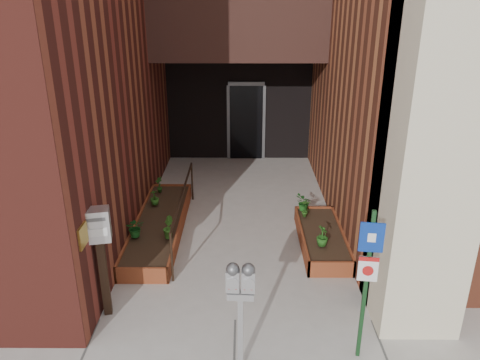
{
  "coord_description": "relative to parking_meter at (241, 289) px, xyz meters",
  "views": [
    {
      "loc": [
        0.11,
        -5.59,
        4.46
      ],
      "look_at": [
        0.06,
        1.8,
        1.49
      ],
      "focal_mm": 35.0,
      "sensor_mm": 36.0,
      "label": 1
    }
  ],
  "objects": [
    {
      "name": "ground",
      "position": [
        -0.08,
        0.94,
        -1.2
      ],
      "size": [
        80.0,
        80.0,
        0.0
      ],
      "primitive_type": "plane",
      "color": "#9E9991",
      "rests_on": "ground"
    },
    {
      "name": "planter_left",
      "position": [
        -1.63,
        3.64,
        -1.07
      ],
      "size": [
        0.9,
        3.6,
        0.3
      ],
      "color": "maroon",
      "rests_on": "ground"
    },
    {
      "name": "planter_right",
      "position": [
        1.52,
        3.14,
        -1.07
      ],
      "size": [
        0.8,
        2.2,
        0.3
      ],
      "color": "maroon",
      "rests_on": "ground"
    },
    {
      "name": "handrail",
      "position": [
        -1.13,
        3.59,
        -0.45
      ],
      "size": [
        0.04,
        3.34,
        0.9
      ],
      "color": "black",
      "rests_on": "ground"
    },
    {
      "name": "parking_meter",
      "position": [
        0.0,
        0.0,
        0.0
      ],
      "size": [
        0.35,
        0.17,
        1.55
      ],
      "color": "#A2A2A4",
      "rests_on": "ground"
    },
    {
      "name": "sign_post",
      "position": [
        1.55,
        0.23,
        0.1
      ],
      "size": [
        0.29,
        0.08,
        2.12
      ],
      "color": "#15391A",
      "rests_on": "ground"
    },
    {
      "name": "payment_dropbox",
      "position": [
        -1.98,
        1.1,
        0.04
      ],
      "size": [
        0.39,
        0.32,
        1.72
      ],
      "color": "black",
      "rests_on": "ground"
    },
    {
      "name": "shrub_left_a",
      "position": [
        -1.93,
        2.92,
        -0.72
      ],
      "size": [
        0.4,
        0.4,
        0.36
      ],
      "primitive_type": "imported",
      "rotation": [
        0.0,
        0.0,
        0.26
      ],
      "color": "#17531A",
      "rests_on": "planter_left"
    },
    {
      "name": "shrub_left_b",
      "position": [
        -1.33,
        2.89,
        -0.7
      ],
      "size": [
        0.27,
        0.27,
        0.41
      ],
      "primitive_type": "imported",
      "rotation": [
        0.0,
        0.0,
        1.77
      ],
      "color": "#2E631C",
      "rests_on": "planter_left"
    },
    {
      "name": "shrub_left_c",
      "position": [
        -1.83,
        4.31,
        -0.73
      ],
      "size": [
        0.24,
        0.24,
        0.33
      ],
      "primitive_type": "imported",
      "rotation": [
        0.0,
        0.0,
        3.54
      ],
      "color": "#29601B",
      "rests_on": "planter_left"
    },
    {
      "name": "shrub_left_d",
      "position": [
        -1.84,
        4.97,
        -0.72
      ],
      "size": [
        0.27,
        0.27,
        0.36
      ],
      "primitive_type": "imported",
      "rotation": [
        0.0,
        0.0,
        5.33
      ],
      "color": "#1F5317",
      "rests_on": "planter_left"
    },
    {
      "name": "shrub_right_a",
      "position": [
        1.43,
        2.61,
        -0.71
      ],
      "size": [
        0.22,
        0.22,
        0.37
      ],
      "primitive_type": "imported",
      "rotation": [
        0.0,
        0.0,
        1.53
      ],
      "color": "#205418",
      "rests_on": "planter_right"
    },
    {
      "name": "shrub_right_b",
      "position": [
        1.27,
        3.76,
        -0.71
      ],
      "size": [
        0.22,
        0.22,
        0.38
      ],
      "primitive_type": "imported",
      "rotation": [
        0.0,
        0.0,
        3.03
      ],
      "color": "#235016",
      "rests_on": "planter_right"
    },
    {
      "name": "shrub_right_c",
      "position": [
        1.27,
        4.03,
        -0.72
      ],
      "size": [
        0.43,
        0.43,
        0.35
      ],
      "primitive_type": "imported",
      "rotation": [
        0.0,
        0.0,
        4.22
      ],
      "color": "#1A5919",
      "rests_on": "planter_right"
    }
  ]
}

